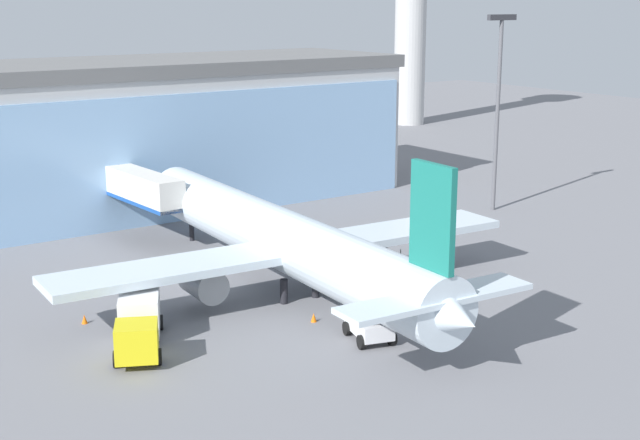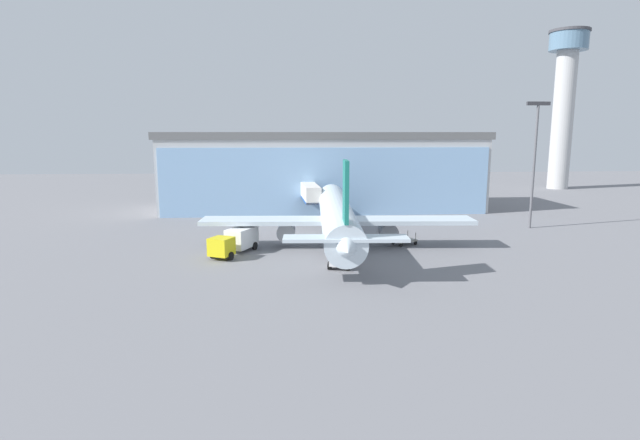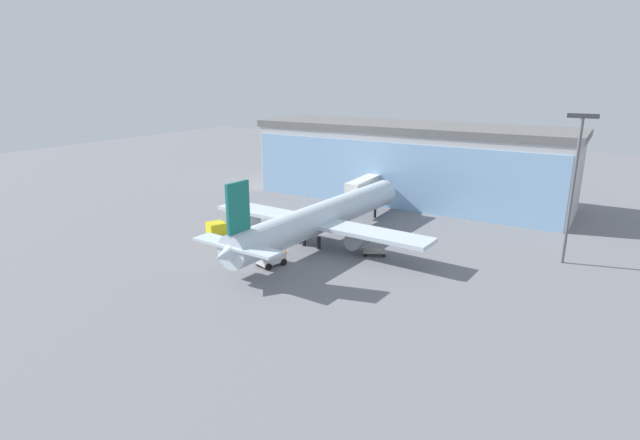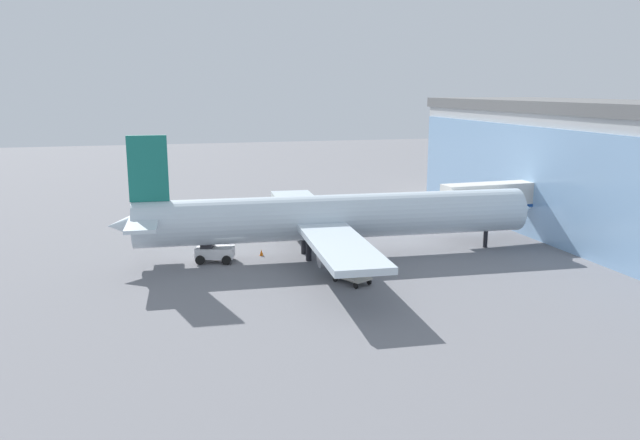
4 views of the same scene
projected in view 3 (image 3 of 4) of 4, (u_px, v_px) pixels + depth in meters
name	position (u px, v px, depth m)	size (l,w,h in m)	color
ground	(283.00, 264.00, 59.03)	(240.00, 240.00, 0.00)	slate
terminal_building	(409.00, 162.00, 88.39)	(55.44, 16.79, 13.42)	#BCBCBC
jet_bridge	(370.00, 184.00, 82.66)	(3.10, 15.04, 5.56)	silver
apron_light_mast	(574.00, 177.00, 56.65)	(3.20, 0.40, 17.48)	#59595E
airplane	(321.00, 218.00, 65.59)	(31.91, 38.39, 10.94)	silver
catering_truck	(236.00, 226.00, 69.16)	(5.13, 7.54, 2.65)	yellow
baggage_cart	(374.00, 251.00, 61.92)	(3.22, 2.69, 1.50)	#9E998C
pushback_tug	(270.00, 258.00, 58.30)	(2.88, 3.56, 2.30)	silver
safety_cone_nose	(285.00, 252.00, 62.47)	(0.36, 0.36, 0.55)	orange
safety_cone_wingtip	(252.00, 223.00, 74.35)	(0.36, 0.36, 0.55)	orange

